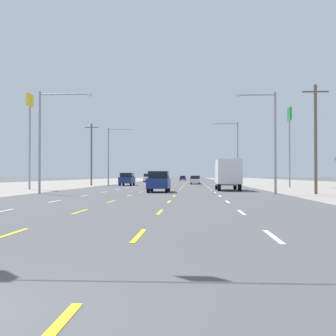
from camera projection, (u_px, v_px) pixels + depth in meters
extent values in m
plane|color=#4C4C4F|center=(173.00, 185.00, 70.64)|extent=(572.00, 572.00, 0.00)
cube|color=gray|center=(21.00, 185.00, 72.03)|extent=(28.00, 440.00, 0.01)
cube|color=gray|center=(331.00, 185.00, 69.26)|extent=(28.00, 440.00, 0.01)
cube|color=white|center=(2.00, 211.00, 19.52)|extent=(0.14, 2.60, 0.01)
cube|color=white|center=(55.00, 201.00, 27.01)|extent=(0.14, 2.60, 0.01)
cube|color=white|center=(85.00, 196.00, 34.50)|extent=(0.14, 2.60, 0.01)
cube|color=white|center=(104.00, 192.00, 41.98)|extent=(0.14, 2.60, 0.01)
cube|color=white|center=(117.00, 190.00, 49.47)|extent=(0.14, 2.60, 0.01)
cube|color=white|center=(127.00, 188.00, 56.96)|extent=(0.14, 2.60, 0.01)
cube|color=white|center=(135.00, 186.00, 64.45)|extent=(0.14, 2.60, 0.01)
cube|color=white|center=(141.00, 185.00, 71.93)|extent=(0.14, 2.60, 0.01)
cube|color=white|center=(146.00, 184.00, 79.42)|extent=(0.14, 2.60, 0.01)
cube|color=white|center=(150.00, 183.00, 86.91)|extent=(0.14, 2.60, 0.01)
cube|color=white|center=(153.00, 183.00, 94.39)|extent=(0.14, 2.60, 0.01)
cube|color=white|center=(156.00, 182.00, 101.88)|extent=(0.14, 2.60, 0.01)
cube|color=white|center=(159.00, 182.00, 109.37)|extent=(0.14, 2.60, 0.01)
cube|color=white|center=(161.00, 181.00, 116.86)|extent=(0.14, 2.60, 0.01)
cube|color=white|center=(163.00, 181.00, 124.34)|extent=(0.14, 2.60, 0.01)
cube|color=white|center=(164.00, 181.00, 131.83)|extent=(0.14, 2.60, 0.01)
cube|color=white|center=(166.00, 180.00, 139.32)|extent=(0.14, 2.60, 0.01)
cube|color=white|center=(167.00, 180.00, 146.81)|extent=(0.14, 2.60, 0.01)
cube|color=white|center=(169.00, 180.00, 154.29)|extent=(0.14, 2.60, 0.01)
cube|color=white|center=(170.00, 180.00, 161.78)|extent=(0.14, 2.60, 0.01)
cube|color=white|center=(171.00, 179.00, 169.27)|extent=(0.14, 2.60, 0.01)
cube|color=white|center=(172.00, 179.00, 176.75)|extent=(0.14, 2.60, 0.01)
cube|color=white|center=(173.00, 179.00, 184.24)|extent=(0.14, 2.60, 0.01)
cube|color=white|center=(173.00, 179.00, 191.73)|extent=(0.14, 2.60, 0.01)
cube|color=white|center=(174.00, 179.00, 199.22)|extent=(0.14, 2.60, 0.01)
cube|color=white|center=(175.00, 179.00, 206.70)|extent=(0.14, 2.60, 0.01)
cube|color=white|center=(175.00, 179.00, 214.19)|extent=(0.14, 2.60, 0.01)
cube|color=white|center=(176.00, 179.00, 221.68)|extent=(0.14, 2.60, 0.01)
cube|color=yellow|center=(9.00, 234.00, 11.84)|extent=(0.14, 2.60, 0.01)
cube|color=yellow|center=(80.00, 212.00, 19.33)|extent=(0.14, 2.60, 0.01)
cube|color=yellow|center=(112.00, 201.00, 26.81)|extent=(0.14, 2.60, 0.01)
cube|color=yellow|center=(129.00, 196.00, 34.30)|extent=(0.14, 2.60, 0.01)
cube|color=yellow|center=(141.00, 192.00, 41.79)|extent=(0.14, 2.60, 0.01)
cube|color=yellow|center=(149.00, 190.00, 49.28)|extent=(0.14, 2.60, 0.01)
cube|color=yellow|center=(154.00, 188.00, 56.76)|extent=(0.14, 2.60, 0.01)
cube|color=yellow|center=(159.00, 186.00, 64.25)|extent=(0.14, 2.60, 0.01)
cube|color=yellow|center=(162.00, 185.00, 71.74)|extent=(0.14, 2.60, 0.01)
cube|color=yellow|center=(165.00, 184.00, 79.22)|extent=(0.14, 2.60, 0.01)
cube|color=yellow|center=(168.00, 183.00, 86.71)|extent=(0.14, 2.60, 0.01)
cube|color=yellow|center=(170.00, 183.00, 94.20)|extent=(0.14, 2.60, 0.01)
cube|color=yellow|center=(171.00, 182.00, 101.69)|extent=(0.14, 2.60, 0.01)
cube|color=yellow|center=(173.00, 182.00, 109.17)|extent=(0.14, 2.60, 0.01)
cube|color=yellow|center=(174.00, 181.00, 116.66)|extent=(0.14, 2.60, 0.01)
cube|color=yellow|center=(175.00, 181.00, 124.15)|extent=(0.14, 2.60, 0.01)
cube|color=yellow|center=(176.00, 181.00, 131.63)|extent=(0.14, 2.60, 0.01)
cube|color=yellow|center=(177.00, 180.00, 139.12)|extent=(0.14, 2.60, 0.01)
cube|color=yellow|center=(178.00, 180.00, 146.61)|extent=(0.14, 2.60, 0.01)
cube|color=yellow|center=(179.00, 180.00, 154.10)|extent=(0.14, 2.60, 0.01)
cube|color=yellow|center=(179.00, 180.00, 161.58)|extent=(0.14, 2.60, 0.01)
cube|color=yellow|center=(180.00, 180.00, 169.07)|extent=(0.14, 2.60, 0.01)
cube|color=yellow|center=(180.00, 179.00, 176.56)|extent=(0.14, 2.60, 0.01)
cube|color=yellow|center=(181.00, 179.00, 184.05)|extent=(0.14, 2.60, 0.01)
cube|color=yellow|center=(181.00, 179.00, 191.53)|extent=(0.14, 2.60, 0.01)
cube|color=yellow|center=(182.00, 179.00, 199.02)|extent=(0.14, 2.60, 0.01)
cube|color=yellow|center=(182.00, 179.00, 206.51)|extent=(0.14, 2.60, 0.01)
cube|color=yellow|center=(183.00, 179.00, 213.99)|extent=(0.14, 2.60, 0.01)
cube|color=yellow|center=(183.00, 179.00, 221.48)|extent=(0.14, 2.60, 0.01)
cube|color=yellow|center=(139.00, 235.00, 11.64)|extent=(0.14, 2.60, 0.01)
cube|color=yellow|center=(160.00, 212.00, 19.13)|extent=(0.14, 2.60, 0.01)
cube|color=yellow|center=(169.00, 202.00, 26.62)|extent=(0.14, 2.60, 0.01)
cube|color=yellow|center=(174.00, 196.00, 34.11)|extent=(0.14, 2.60, 0.01)
cube|color=yellow|center=(178.00, 192.00, 41.59)|extent=(0.14, 2.60, 0.01)
cube|color=yellow|center=(180.00, 190.00, 49.08)|extent=(0.14, 2.60, 0.01)
cube|color=yellow|center=(182.00, 188.00, 56.57)|extent=(0.14, 2.60, 0.01)
cube|color=yellow|center=(183.00, 186.00, 64.05)|extent=(0.14, 2.60, 0.01)
cube|color=yellow|center=(184.00, 185.00, 71.54)|extent=(0.14, 2.60, 0.01)
cube|color=yellow|center=(185.00, 184.00, 79.03)|extent=(0.14, 2.60, 0.01)
cube|color=yellow|center=(185.00, 183.00, 86.52)|extent=(0.14, 2.60, 0.01)
cube|color=yellow|center=(186.00, 183.00, 94.00)|extent=(0.14, 2.60, 0.01)
cube|color=yellow|center=(187.00, 182.00, 101.49)|extent=(0.14, 2.60, 0.01)
cube|color=yellow|center=(187.00, 182.00, 108.98)|extent=(0.14, 2.60, 0.01)
cube|color=yellow|center=(187.00, 181.00, 116.46)|extent=(0.14, 2.60, 0.01)
cube|color=yellow|center=(188.00, 181.00, 123.95)|extent=(0.14, 2.60, 0.01)
cube|color=yellow|center=(188.00, 181.00, 131.44)|extent=(0.14, 2.60, 0.01)
cube|color=yellow|center=(188.00, 180.00, 138.93)|extent=(0.14, 2.60, 0.01)
cube|color=yellow|center=(188.00, 180.00, 146.41)|extent=(0.14, 2.60, 0.01)
cube|color=yellow|center=(189.00, 180.00, 153.90)|extent=(0.14, 2.60, 0.01)
cube|color=yellow|center=(189.00, 180.00, 161.39)|extent=(0.14, 2.60, 0.01)
cube|color=yellow|center=(189.00, 180.00, 168.88)|extent=(0.14, 2.60, 0.01)
cube|color=yellow|center=(189.00, 179.00, 176.36)|extent=(0.14, 2.60, 0.01)
cube|color=yellow|center=(189.00, 179.00, 183.85)|extent=(0.14, 2.60, 0.01)
cube|color=yellow|center=(189.00, 179.00, 191.34)|extent=(0.14, 2.60, 0.01)
cube|color=yellow|center=(190.00, 179.00, 198.82)|extent=(0.14, 2.60, 0.01)
cube|color=yellow|center=(190.00, 179.00, 206.31)|extent=(0.14, 2.60, 0.01)
cube|color=yellow|center=(190.00, 179.00, 213.80)|extent=(0.14, 2.60, 0.01)
cube|color=yellow|center=(190.00, 179.00, 221.29)|extent=(0.14, 2.60, 0.01)
cube|color=white|center=(273.00, 237.00, 11.45)|extent=(0.14, 2.60, 0.01)
cube|color=white|center=(241.00, 212.00, 18.94)|extent=(0.14, 2.60, 0.01)
cube|color=white|center=(228.00, 202.00, 26.42)|extent=(0.14, 2.60, 0.01)
cube|color=white|center=(220.00, 196.00, 33.91)|extent=(0.14, 2.60, 0.01)
cube|color=white|center=(215.00, 192.00, 41.40)|extent=(0.14, 2.60, 0.01)
cube|color=white|center=(212.00, 190.00, 48.88)|extent=(0.14, 2.60, 0.01)
cube|color=white|center=(209.00, 188.00, 56.37)|extent=(0.14, 2.60, 0.01)
cube|color=white|center=(207.00, 186.00, 63.86)|extent=(0.14, 2.60, 0.01)
cube|color=white|center=(206.00, 185.00, 71.35)|extent=(0.14, 2.60, 0.01)
cube|color=white|center=(204.00, 184.00, 78.83)|extent=(0.14, 2.60, 0.01)
cube|color=white|center=(203.00, 183.00, 86.32)|extent=(0.14, 2.60, 0.01)
cube|color=white|center=(203.00, 183.00, 93.81)|extent=(0.14, 2.60, 0.01)
cube|color=white|center=(202.00, 182.00, 101.29)|extent=(0.14, 2.60, 0.01)
cube|color=white|center=(201.00, 182.00, 108.78)|extent=(0.14, 2.60, 0.01)
cube|color=white|center=(201.00, 181.00, 116.27)|extent=(0.14, 2.60, 0.01)
cube|color=white|center=(200.00, 181.00, 123.76)|extent=(0.14, 2.60, 0.01)
cube|color=white|center=(200.00, 181.00, 131.24)|extent=(0.14, 2.60, 0.01)
cube|color=white|center=(199.00, 180.00, 138.73)|extent=(0.14, 2.60, 0.01)
cube|color=white|center=(199.00, 180.00, 146.22)|extent=(0.14, 2.60, 0.01)
cube|color=white|center=(199.00, 180.00, 153.71)|extent=(0.14, 2.60, 0.01)
cube|color=white|center=(198.00, 180.00, 161.19)|extent=(0.14, 2.60, 0.01)
cube|color=white|center=(198.00, 180.00, 168.68)|extent=(0.14, 2.60, 0.01)
cube|color=white|center=(198.00, 179.00, 176.17)|extent=(0.14, 2.60, 0.01)
cube|color=white|center=(198.00, 179.00, 183.65)|extent=(0.14, 2.60, 0.01)
cube|color=white|center=(198.00, 179.00, 191.14)|extent=(0.14, 2.60, 0.01)
cube|color=white|center=(197.00, 179.00, 198.63)|extent=(0.14, 2.60, 0.01)
cube|color=white|center=(197.00, 179.00, 206.12)|extent=(0.14, 2.60, 0.01)
cube|color=white|center=(197.00, 179.00, 213.60)|extent=(0.14, 2.60, 0.01)
cube|color=white|center=(197.00, 179.00, 221.09)|extent=(0.14, 2.60, 0.01)
cube|color=navy|center=(159.00, 183.00, 41.93)|extent=(1.98, 4.90, 0.92)
cube|color=black|center=(159.00, 175.00, 41.89)|extent=(1.82, 2.70, 0.68)
cylinder|color=black|center=(152.00, 188.00, 43.67)|extent=(0.26, 0.76, 0.76)
cylinder|color=black|center=(169.00, 188.00, 43.57)|extent=(0.26, 0.76, 0.76)
cylinder|color=black|center=(148.00, 189.00, 40.27)|extent=(0.26, 0.76, 0.76)
cylinder|color=black|center=(167.00, 189.00, 40.18)|extent=(0.26, 0.76, 0.76)
cube|color=silver|center=(226.00, 176.00, 49.56)|extent=(2.40, 1.90, 2.10)
cube|color=silver|center=(228.00, 172.00, 45.87)|extent=(2.40, 5.10, 2.50)
cylinder|color=black|center=(217.00, 185.00, 49.55)|extent=(0.30, 0.96, 0.96)
cylinder|color=black|center=(235.00, 185.00, 49.43)|extent=(0.30, 0.96, 0.96)
cylinder|color=black|center=(219.00, 186.00, 44.66)|extent=(0.30, 0.96, 0.96)
cylinder|color=black|center=(240.00, 186.00, 44.54)|extent=(0.30, 0.96, 0.96)
cube|color=navy|center=(127.00, 180.00, 68.69)|extent=(1.98, 4.90, 0.92)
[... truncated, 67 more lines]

